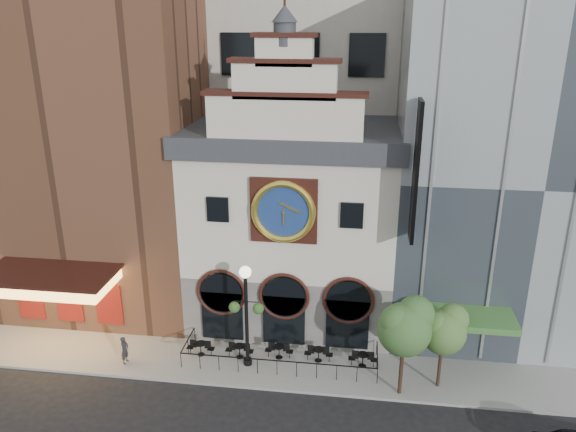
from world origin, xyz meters
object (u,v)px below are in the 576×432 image
Objects in this scene: bistro_2 at (279,351)px; tree_right at (444,328)px; bistro_0 at (201,348)px; bistro_3 at (319,354)px; bistro_1 at (240,350)px; pedestrian at (125,350)px; lamppost at (246,305)px; bistro_4 at (363,359)px; tree_left at (406,325)px.

tree_right reaches higher than bistro_2.
bistro_0 is 6.66m from bistro_3.
tree_right is (8.60, -1.34, 2.93)m from bistro_2.
bistro_1 is at bearing 174.33° from tree_right.
pedestrian is 17.15m from tree_right.
bistro_0 is at bearing 168.37° from lamppost.
bistro_2 is at bearing -73.49° from pedestrian.
bistro_1 is 0.98× the size of pedestrian.
bistro_4 is (2.44, -0.18, 0.00)m from bistro_3.
pedestrian is (-8.35, -1.60, 0.34)m from bistro_2.
bistro_0 is at bearing 175.50° from tree_right.
tree_left is 2.24m from tree_right.
bistro_2 is (4.43, 0.32, 0.00)m from bistro_0.
tree_left is (8.23, -1.38, 0.26)m from lamppost.
bistro_2 is at bearing 177.72° from bistro_4.
bistro_3 is at bearing -0.27° from bistro_2.
bistro_2 is at bearing 171.13° from tree_right.
tree_right is (13.04, -1.03, 2.93)m from bistro_0.
bistro_1 is 6.30m from pedestrian.
bistro_1 and bistro_2 have the same top height.
bistro_0 is 1.00× the size of bistro_3.
bistro_1 is at bearing 134.68° from lamppost.
bistro_2 is at bearing 7.00° from bistro_1.
lamppost reaches higher than bistro_3.
bistro_4 is (9.10, 0.13, 0.00)m from bistro_0.
lamppost is (0.58, -0.56, 3.20)m from bistro_1.
bistro_3 is 7.14m from tree_right.
pedestrian is at bearing -169.15° from bistro_2.
bistro_0 is 9.10m from bistro_4.
lamppost is 8.35m from tree_left.
tree_right is (10.23, -0.51, -0.28)m from lamppost.
lamppost is at bearing -168.00° from bistro_3.
pedestrian is (-13.02, -1.42, 0.34)m from bistro_4.
bistro_3 is at bearing 10.72° from lamppost.
bistro_1 is 1.00× the size of bistro_2.
bistro_1 is 0.30× the size of tree_left.
bistro_0 is at bearing 170.28° from tree_left.
bistro_4 is at bearing -4.11° from bistro_3.
pedestrian is 0.35× the size of tree_right.
bistro_4 is 5.04m from tree_right.
tree_right reaches higher than bistro_0.
tree_right is (3.94, -1.16, 2.93)m from bistro_4.
lamppost is at bearing -44.03° from bistro_1.
tree_right is (10.80, -1.07, 2.93)m from bistro_1.
bistro_2 is 4.67m from bistro_4.
pedestrian is at bearing -161.84° from bistro_0.
pedestrian reaches higher than bistro_2.
bistro_4 is at bearing 4.54° from lamppost.
tree_left is at bearing -86.66° from pedestrian.
bistro_4 is (6.87, 0.08, 0.00)m from bistro_1.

